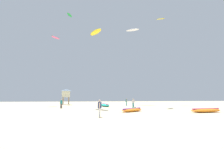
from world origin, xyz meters
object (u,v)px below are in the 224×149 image
kite_grounded_far (105,105)px  kite_aloft_0 (70,15)px  kite_aloft_1 (133,30)px  kite_aloft_3 (96,32)px  person_foreground (100,107)px  person_midground (133,102)px  kite_grounded_near (206,110)px  person_right (126,101)px  kite_grounded_mid (132,110)px  lifeguard_tower (66,93)px  kite_aloft_4 (160,19)px  kite_aloft_2 (56,38)px  person_left (61,103)px  cooler_box (134,108)px

kite_grounded_far → kite_aloft_0: 31.90m
kite_aloft_1 → kite_aloft_3: 20.33m
person_foreground → kite_grounded_far: person_foreground is taller
kite_aloft_3 → kite_grounded_far: bearing=63.8°
person_midground → kite_grounded_far: bearing=109.2°
kite_grounded_far → kite_grounded_near: bearing=-53.7°
person_right → kite_aloft_1: 22.41m
kite_grounded_near → kite_aloft_1: 34.00m
person_midground → kite_aloft_1: size_ratio=0.42×
kite_grounded_mid → kite_grounded_far: size_ratio=0.75×
kite_grounded_far → kite_aloft_0: (-9.62, 14.62, 26.67)m
person_right → kite_aloft_1: bearing=-122.8°
person_foreground → kite_aloft_0: kite_aloft_0 is taller
person_right → kite_aloft_1: kite_aloft_1 is taller
lifeguard_tower → kite_aloft_4: (26.07, -4.24, 21.07)m
kite_aloft_2 → kite_aloft_0: bearing=75.8°
person_left → kite_grounded_mid: person_left is taller
kite_grounded_far → lifeguard_tower: lifeguard_tower is taller
kite_grounded_mid → lifeguard_tower: bearing=115.3°
cooler_box → kite_aloft_3: kite_aloft_3 is taller
kite_aloft_3 → kite_aloft_4: bearing=33.1°
cooler_box → kite_aloft_2: 27.22m
kite_grounded_near → cooler_box: kite_grounded_near is taller
person_left → kite_aloft_0: (-1.21, 19.32, 26.02)m
person_midground → cooler_box: 6.89m
kite_aloft_0 → person_left: bearing=-86.4°
person_foreground → person_right: size_ratio=1.05×
person_left → kite_aloft_2: 19.17m
person_foreground → cooler_box: bearing=65.7°
cooler_box → kite_aloft_4: kite_aloft_4 is taller
kite_grounded_far → lifeguard_tower: (-9.54, 11.69, 2.75)m
person_midground → person_right: size_ratio=0.99×
kite_aloft_0 → cooler_box: bearing=-60.3°
person_right → lifeguard_tower: 17.58m
lifeguard_tower → kite_aloft_4: size_ratio=1.75×
kite_grounded_mid → cooler_box: size_ratio=7.22×
person_left → kite_aloft_1: 30.90m
kite_aloft_0 → kite_aloft_2: 13.78m
kite_aloft_2 → kite_grounded_near: bearing=-42.7°
cooler_box → kite_aloft_0: 38.26m
kite_grounded_near → kite_aloft_3: (-14.21, 11.16, 14.22)m
kite_aloft_0 → kite_aloft_2: kite_aloft_0 is taller
kite_grounded_near → kite_grounded_far: kite_grounded_far is taller
person_midground → person_left: bearing=142.2°
person_foreground → kite_aloft_2: 30.98m
kite_aloft_0 → kite_aloft_2: size_ratio=1.20×
kite_aloft_1 → person_midground: bearing=-105.4°
kite_aloft_0 → kite_grounded_mid: bearing=-66.9°
kite_grounded_near → kite_aloft_1: bearing=95.9°
person_foreground → kite_grounded_near: (14.30, 3.23, -0.76)m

